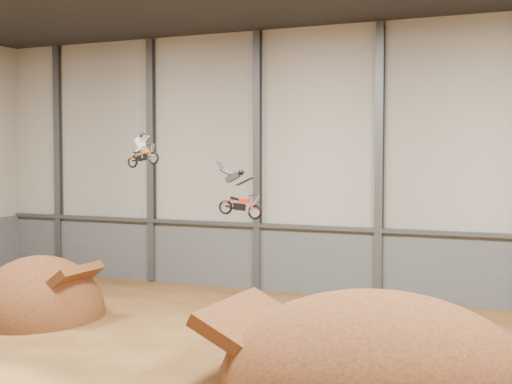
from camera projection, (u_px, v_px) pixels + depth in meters
floor at (172, 375)px, 23.78m from camera, size 40.00×40.00×0.00m
back_wall at (317, 161)px, 37.13m from camera, size 40.00×0.10×14.00m
lower_band_back at (316, 261)px, 37.31m from camera, size 39.80×0.18×3.50m
steel_rail at (316, 228)px, 37.08m from camera, size 39.80×0.35×0.20m
steel_column_0 at (58, 160)px, 43.64m from camera, size 0.40×0.36×13.90m
steel_column_1 at (151, 161)px, 40.96m from camera, size 0.40×0.36×13.90m
steel_column_2 at (257, 161)px, 38.28m from camera, size 0.40×0.36×13.90m
steel_column_3 at (379, 162)px, 35.61m from camera, size 0.40×0.36×13.90m
takeoff_ramp at (39, 318)px, 32.06m from camera, size 5.62×6.48×5.62m
landing_ramp at (376, 384)px, 22.78m from camera, size 10.30×9.11×5.94m
fmx_rider_a at (144, 148)px, 31.89m from camera, size 2.08×0.95×1.86m
fmx_rider_b at (239, 190)px, 27.38m from camera, size 2.65×0.79×2.33m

